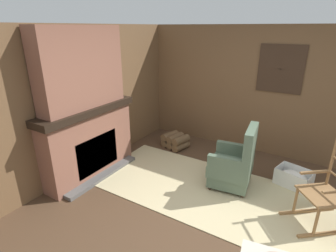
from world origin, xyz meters
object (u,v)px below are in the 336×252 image
object	(u,v)px
armchair	(234,165)
rocking_chair	(326,197)
laundry_basket	(294,178)
firewood_stack	(175,141)
storage_case	(111,94)
oil_lamp_vase	(57,109)
decorative_plate_on_mantel	(86,98)

from	to	relation	value
armchair	rocking_chair	distance (m)	1.27
laundry_basket	rocking_chair	bearing A→B (deg)	-60.91
firewood_stack	storage_case	world-z (taller)	storage_case
armchair	firewood_stack	distance (m)	1.70
armchair	oil_lamp_vase	size ratio (longest dim) A/B	4.14
laundry_basket	oil_lamp_vase	distance (m)	3.79
rocking_chair	laundry_basket	distance (m)	0.91
rocking_chair	firewood_stack	world-z (taller)	rocking_chair
oil_lamp_vase	decorative_plate_on_mantel	bearing A→B (deg)	92.05
oil_lamp_vase	storage_case	distance (m)	1.10
armchair	rocking_chair	bearing A→B (deg)	162.05
laundry_basket	oil_lamp_vase	xyz separation A→B (m)	(-3.07, -1.89, 1.15)
laundry_basket	decorative_plate_on_mantel	bearing A→B (deg)	-156.79
storage_case	oil_lamp_vase	bearing A→B (deg)	-90.01
rocking_chair	firewood_stack	xyz separation A→B (m)	(-2.75, 1.01, -0.26)
laundry_basket	decorative_plate_on_mantel	world-z (taller)	decorative_plate_on_mantel
firewood_stack	armchair	bearing A→B (deg)	-27.10
armchair	storage_case	bearing A→B (deg)	-0.50
decorative_plate_on_mantel	storage_case	bearing A→B (deg)	87.87
oil_lamp_vase	armchair	bearing A→B (deg)	31.23
firewood_stack	storage_case	xyz separation A→B (m)	(-0.75, -1.03, 1.13)
firewood_stack	laundry_basket	distance (m)	2.34
rocking_chair	oil_lamp_vase	world-z (taller)	oil_lamp_vase
storage_case	armchair	bearing A→B (deg)	6.66
storage_case	decorative_plate_on_mantel	distance (m)	0.54
rocking_chair	oil_lamp_vase	distance (m)	3.78
firewood_stack	rocking_chair	bearing A→B (deg)	-20.10
oil_lamp_vase	storage_case	world-z (taller)	oil_lamp_vase
rocking_chair	decorative_plate_on_mantel	size ratio (longest dim) A/B	4.77
firewood_stack	decorative_plate_on_mantel	world-z (taller)	decorative_plate_on_mantel
rocking_chair	decorative_plate_on_mantel	xyz separation A→B (m)	(-3.52, -0.57, 0.92)
armchair	oil_lamp_vase	xyz separation A→B (m)	(-2.25, -1.36, 0.92)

